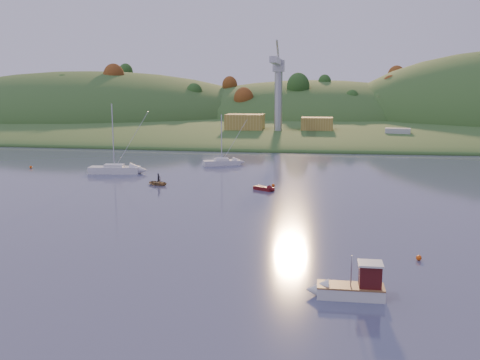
# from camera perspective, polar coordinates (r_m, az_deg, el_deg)

# --- Properties ---
(ground) EXTENTS (500.00, 500.00, 0.00)m
(ground) POSITION_cam_1_polar(r_m,az_deg,el_deg) (39.19, -14.23, -13.37)
(ground) COLOR #353B58
(ground) RESTS_ON ground
(far_shore) EXTENTS (620.00, 220.00, 1.50)m
(far_shore) POSITION_cam_1_polar(r_m,az_deg,el_deg) (263.84, 5.62, 6.61)
(far_shore) COLOR #284E1F
(far_shore) RESTS_ON ground
(shore_slope) EXTENTS (640.00, 150.00, 7.00)m
(shore_slope) POSITION_cam_1_polar(r_m,az_deg,el_deg) (199.12, 4.56, 5.54)
(shore_slope) COLOR #284E1F
(shore_slope) RESTS_ON ground
(hill_left) EXTENTS (170.00, 140.00, 44.00)m
(hill_left) POSITION_cam_1_polar(r_m,az_deg,el_deg) (255.84, -15.47, 6.19)
(hill_left) COLOR #284E1F
(hill_left) RESTS_ON ground
(hill_center) EXTENTS (140.00, 120.00, 36.00)m
(hill_center) POSITION_cam_1_polar(r_m,az_deg,el_deg) (243.52, 7.71, 6.29)
(hill_center) COLOR #284E1F
(hill_center) RESTS_ON ground
(hillside_trees) EXTENTS (280.00, 50.00, 32.00)m
(hillside_trees) POSITION_cam_1_polar(r_m,az_deg,el_deg) (219.02, 4.95, 5.93)
(hillside_trees) COLOR #1D4D1B
(hillside_trees) RESTS_ON ground
(wharf) EXTENTS (42.00, 16.00, 2.40)m
(wharf) POSITION_cam_1_polar(r_m,az_deg,el_deg) (155.93, 5.22, 4.74)
(wharf) COLOR slate
(wharf) RESTS_ON ground
(shed_west) EXTENTS (11.00, 8.00, 4.80)m
(shed_west) POSITION_cam_1_polar(r_m,az_deg,el_deg) (157.97, 0.53, 6.16)
(shed_west) COLOR olive
(shed_west) RESTS_ON wharf
(shed_east) EXTENTS (9.00, 7.00, 4.00)m
(shed_east) POSITION_cam_1_polar(r_m,az_deg,el_deg) (157.38, 8.21, 5.90)
(shed_east) COLOR olive
(shed_east) RESTS_ON wharf
(dock_crane) EXTENTS (3.20, 28.00, 20.30)m
(dock_crane) POSITION_cam_1_polar(r_m,az_deg,el_deg) (151.92, 4.09, 10.65)
(dock_crane) COLOR #B7B7BC
(dock_crane) RESTS_ON wharf
(fishing_boat) EXTENTS (5.73, 1.82, 3.65)m
(fishing_boat) POSITION_cam_1_polar(r_m,az_deg,el_deg) (40.73, 11.17, -11.12)
(fishing_boat) COLOR silver
(fishing_boat) RESTS_ON ground
(sailboat_near) EXTENTS (7.40, 4.80, 9.91)m
(sailboat_near) POSITION_cam_1_polar(r_m,az_deg,el_deg) (104.90, -1.97, 1.94)
(sailboat_near) COLOR silver
(sailboat_near) RESTS_ON ground
(sailboat_far) EXTENTS (9.13, 3.75, 12.31)m
(sailboat_far) POSITION_cam_1_polar(r_m,az_deg,el_deg) (97.55, -13.26, 1.14)
(sailboat_far) COLOR silver
(sailboat_far) RESTS_ON ground
(canoe) EXTENTS (4.06, 3.58, 0.70)m
(canoe) POSITION_cam_1_polar(r_m,az_deg,el_deg) (84.91, -8.67, -0.30)
(canoe) COLOR #947D52
(canoe) RESTS_ON ground
(paddler) EXTENTS (0.59, 0.69, 1.61)m
(paddler) POSITION_cam_1_polar(r_m,az_deg,el_deg) (84.83, -8.67, 0.00)
(paddler) COLOR black
(paddler) RESTS_ON ground
(red_tender) EXTENTS (3.79, 3.07, 1.26)m
(red_tender) POSITION_cam_1_polar(r_m,az_deg,el_deg) (79.48, 2.95, -0.96)
(red_tender) COLOR #530B0E
(red_tender) RESTS_ON ground
(work_vessel) EXTENTS (16.22, 7.86, 4.00)m
(work_vessel) POSITION_cam_1_polar(r_m,az_deg,el_deg) (153.01, 16.45, 4.36)
(work_vessel) COLOR slate
(work_vessel) RESTS_ON ground
(buoy_0) EXTENTS (0.50, 0.50, 0.50)m
(buoy_0) POSITION_cam_1_polar(r_m,az_deg,el_deg) (50.67, 18.53, -7.87)
(buoy_0) COLOR #DB4C0B
(buoy_0) RESTS_ON ground
(buoy_1) EXTENTS (0.50, 0.50, 0.50)m
(buoy_1) POSITION_cam_1_polar(r_m,az_deg,el_deg) (82.47, 3.56, -0.57)
(buoy_1) COLOR #DB4C0B
(buoy_1) RESTS_ON ground
(buoy_2) EXTENTS (0.50, 0.50, 0.50)m
(buoy_2) POSITION_cam_1_polar(r_m,az_deg,el_deg) (108.35, -21.42, 1.29)
(buoy_2) COLOR #DB4C0B
(buoy_2) RESTS_ON ground
(buoy_3) EXTENTS (0.50, 0.50, 0.50)m
(buoy_3) POSITION_cam_1_polar(r_m,az_deg,el_deg) (101.37, -11.59, 1.22)
(buoy_3) COLOR #DB4C0B
(buoy_3) RESTS_ON ground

